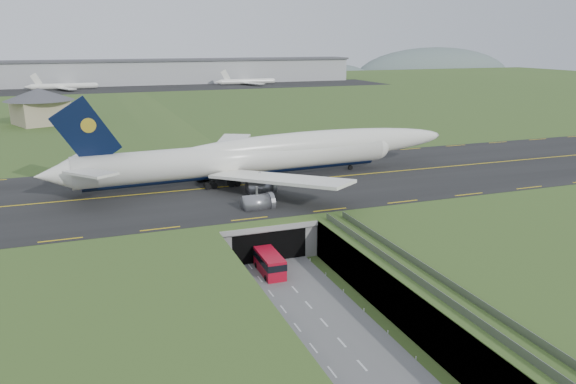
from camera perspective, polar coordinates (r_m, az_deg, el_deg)
name	(u,v)px	position (r m, az deg, el deg)	size (l,w,h in m)	color
ground	(287,282)	(81.53, -0.06, -9.17)	(900.00, 900.00, 0.00)	#304F1F
airfield_deck	(287,263)	(80.34, -0.06, -7.22)	(800.00, 800.00, 6.00)	gray
trench_road	(307,304)	(75.18, 1.95, -11.31)	(12.00, 75.00, 0.20)	slate
taxiway	(229,187)	(109.37, -6.05, 0.54)	(800.00, 44.00, 0.18)	black
tunnel_portal	(253,225)	(95.09, -3.55, -3.41)	(17.00, 22.30, 6.00)	gray
guideway	(432,291)	(68.59, 14.44, -9.71)	(3.00, 53.00, 7.05)	#A8A8A3
jumbo_jet	(268,155)	(113.86, -2.01, 3.78)	(86.83, 57.06, 18.92)	white
shuttle_tram	(270,263)	(83.64, -1.88, -7.25)	(3.07, 7.70, 3.12)	#B70C21
service_building	(40,103)	(206.50, -23.92, 8.26)	(29.01, 29.01, 12.13)	tan
cargo_terminal	(121,72)	(370.49, -16.64, 11.58)	(320.00, 67.00, 15.60)	#B2B2B2
distant_hills	(187,84)	(509.11, -10.21, 10.77)	(700.00, 91.00, 60.00)	#536461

